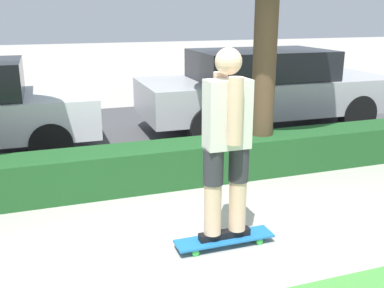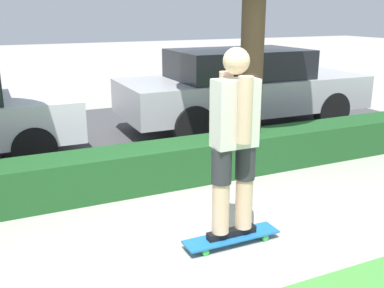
# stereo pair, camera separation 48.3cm
# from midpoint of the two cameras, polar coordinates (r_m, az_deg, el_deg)

# --- Properties ---
(ground_plane) EXTENTS (60.00, 60.00, 0.00)m
(ground_plane) POSITION_cam_midpoint_polar(r_m,az_deg,el_deg) (4.62, -0.33, -11.96)
(ground_plane) COLOR #ADA89E
(street_asphalt) EXTENTS (12.52, 5.00, 0.01)m
(street_asphalt) POSITION_cam_midpoint_polar(r_m,az_deg,el_deg) (8.36, -12.51, 0.86)
(street_asphalt) COLOR #474749
(street_asphalt) RESTS_ON ground_plane
(hedge_row) EXTENTS (12.52, 0.60, 0.53)m
(hedge_row) POSITION_cam_midpoint_polar(r_m,az_deg,el_deg) (5.88, -6.91, -2.82)
(hedge_row) COLOR #1E5123
(hedge_row) RESTS_ON ground_plane
(skateboard) EXTENTS (0.98, 0.24, 0.09)m
(skateboard) POSITION_cam_midpoint_polar(r_m,az_deg,el_deg) (4.49, 1.92, -11.81)
(skateboard) COLOR #1E6BAD
(skateboard) RESTS_ON ground_plane
(skater_person) EXTENTS (0.52, 0.47, 1.82)m
(skater_person) POSITION_cam_midpoint_polar(r_m,az_deg,el_deg) (4.12, 2.05, 0.39)
(skater_person) COLOR black
(skater_person) RESTS_ON skateboard
(parked_car_middle) EXTENTS (4.81, 1.89, 1.52)m
(parked_car_middle) POSITION_cam_midpoint_polar(r_m,az_deg,el_deg) (8.73, 4.87, 7.25)
(parked_car_middle) COLOR #B7B7BC
(parked_car_middle) RESTS_ON ground_plane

